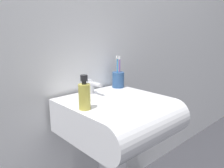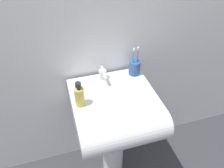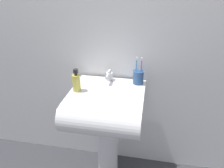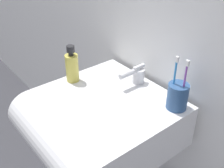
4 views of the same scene
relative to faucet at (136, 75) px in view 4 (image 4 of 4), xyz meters
name	(u,v)px [view 4 (image 4 of 4)]	position (x,y,z in m)	size (l,w,h in m)	color
sink_basin	(96,124)	(0.02, -0.22, -0.13)	(0.50, 0.53, 0.18)	white
faucet	(136,75)	(0.00, 0.00, 0.00)	(0.05, 0.13, 0.08)	silver
toothbrush_cup	(178,96)	(0.21, 0.00, 0.01)	(0.07, 0.07, 0.20)	#2D5184
soap_bottle	(72,66)	(-0.18, -0.19, 0.03)	(0.05, 0.05, 0.16)	gold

